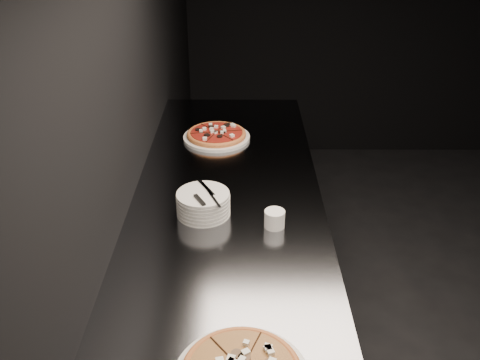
{
  "coord_description": "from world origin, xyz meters",
  "views": [
    {
      "loc": [
        -2.07,
        -1.68,
        1.98
      ],
      "look_at": [
        -2.08,
        0.08,
        1.01
      ],
      "focal_mm": 40.0,
      "sensor_mm": 36.0,
      "label": 1
    }
  ],
  "objects_px": {
    "counter": "(228,307)",
    "pizza_tomato": "(217,135)",
    "ramekin": "(275,218)",
    "cutlery": "(205,195)",
    "plate_stack": "(203,204)"
  },
  "relations": [
    {
      "from": "cutlery",
      "to": "ramekin",
      "type": "distance_m",
      "value": 0.27
    },
    {
      "from": "plate_stack",
      "to": "ramekin",
      "type": "bearing_deg",
      "value": -17.98
    },
    {
      "from": "pizza_tomato",
      "to": "plate_stack",
      "type": "distance_m",
      "value": 0.68
    },
    {
      "from": "plate_stack",
      "to": "cutlery",
      "type": "height_order",
      "value": "cutlery"
    },
    {
      "from": "cutlery",
      "to": "ramekin",
      "type": "bearing_deg",
      "value": -43.72
    },
    {
      "from": "counter",
      "to": "pizza_tomato",
      "type": "distance_m",
      "value": 0.83
    },
    {
      "from": "pizza_tomato",
      "to": "cutlery",
      "type": "height_order",
      "value": "cutlery"
    },
    {
      "from": "counter",
      "to": "plate_stack",
      "type": "distance_m",
      "value": 0.51
    },
    {
      "from": "counter",
      "to": "ramekin",
      "type": "xyz_separation_m",
      "value": [
        0.17,
        -0.09,
        0.49
      ]
    },
    {
      "from": "cutlery",
      "to": "counter",
      "type": "bearing_deg",
      "value": -14.54
    },
    {
      "from": "plate_stack",
      "to": "ramekin",
      "type": "distance_m",
      "value": 0.27
    },
    {
      "from": "pizza_tomato",
      "to": "cutlery",
      "type": "distance_m",
      "value": 0.69
    },
    {
      "from": "plate_stack",
      "to": "ramekin",
      "type": "xyz_separation_m",
      "value": [
        0.26,
        -0.08,
        -0.01
      ]
    },
    {
      "from": "counter",
      "to": "pizza_tomato",
      "type": "height_order",
      "value": "pizza_tomato"
    },
    {
      "from": "counter",
      "to": "plate_stack",
      "type": "height_order",
      "value": "plate_stack"
    }
  ]
}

